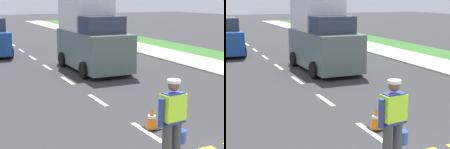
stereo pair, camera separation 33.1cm
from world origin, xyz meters
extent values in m
plane|color=#333335|center=(0.00, 21.00, 0.00)|extent=(96.00, 96.00, 0.00)
cube|color=#B2ADA3|center=(7.20, 10.00, 0.00)|extent=(2.40, 72.00, 0.14)
cube|color=silver|center=(0.00, 2.70, 0.01)|extent=(0.14, 1.40, 0.01)
cube|color=silver|center=(0.00, 5.70, 0.01)|extent=(0.14, 1.40, 0.01)
cube|color=silver|center=(0.00, 8.70, 0.01)|extent=(0.14, 1.40, 0.01)
cube|color=silver|center=(0.00, 11.70, 0.01)|extent=(0.14, 1.40, 0.01)
cube|color=silver|center=(0.00, 14.70, 0.01)|extent=(0.14, 1.40, 0.01)
cube|color=silver|center=(0.00, 17.70, 0.01)|extent=(0.14, 1.40, 0.01)
cube|color=silver|center=(0.00, 20.70, 0.01)|extent=(0.14, 1.40, 0.01)
cube|color=silver|center=(0.00, 23.70, 0.01)|extent=(0.14, 1.40, 0.01)
cube|color=silver|center=(0.00, 26.70, 0.01)|extent=(0.14, 1.40, 0.01)
cube|color=silver|center=(0.00, 29.70, 0.01)|extent=(0.14, 1.40, 0.01)
cube|color=silver|center=(0.00, 32.70, 0.01)|extent=(0.14, 1.40, 0.01)
cylinder|color=#383D4C|center=(-0.52, 1.11, 0.41)|extent=(0.18, 0.18, 0.82)
cylinder|color=#383D4C|center=(-0.28, 1.14, 0.41)|extent=(0.18, 0.18, 0.82)
cube|color=navy|center=(-0.40, 1.13, 1.12)|extent=(0.42, 0.28, 0.60)
cube|color=#A5EA33|center=(-0.40, 1.13, 1.14)|extent=(0.49, 0.33, 0.51)
cylinder|color=navy|center=(-0.68, 1.10, 1.07)|extent=(0.11, 0.11, 0.55)
cylinder|color=navy|center=(-0.12, 1.16, 1.07)|extent=(0.11, 0.11, 0.55)
sphere|color=brown|center=(-0.40, 1.13, 1.56)|extent=(0.22, 0.22, 0.22)
cylinder|color=silver|center=(-0.40, 1.13, 1.64)|extent=(0.26, 0.26, 0.06)
cylinder|color=#2347B7|center=(-0.11, 1.26, 0.45)|extent=(0.26, 0.26, 0.26)
cube|color=black|center=(0.23, 2.86, 0.01)|extent=(0.36, 0.36, 0.03)
cone|color=orange|center=(0.23, 2.86, 0.29)|extent=(0.30, 0.30, 0.52)
cylinder|color=white|center=(0.23, 2.86, 0.31)|extent=(0.20, 0.20, 0.06)
cube|color=slate|center=(1.70, 10.22, 0.96)|extent=(1.90, 4.60, 1.56)
cube|color=#2D3847|center=(1.70, 9.41, 2.09)|extent=(1.67, 1.61, 0.70)
cube|color=silver|center=(1.70, 11.02, 2.64)|extent=(1.81, 2.53, 1.80)
cylinder|color=black|center=(0.73, 11.64, 0.34)|extent=(0.22, 0.68, 0.68)
cylinder|color=black|center=(2.67, 11.64, 0.34)|extent=(0.22, 0.68, 0.68)
cylinder|color=black|center=(0.73, 8.79, 0.34)|extent=(0.22, 0.68, 0.68)
cylinder|color=black|center=(2.67, 8.79, 0.34)|extent=(0.22, 0.68, 0.68)
cylinder|color=black|center=(-1.05, 15.26, 0.34)|extent=(0.22, 0.68, 0.68)
cylinder|color=black|center=(-1.05, 17.80, 0.34)|extent=(0.22, 0.68, 0.68)
camera|label=1|loc=(-4.17, -4.13, 3.14)|focal=56.44mm
camera|label=2|loc=(-3.87, -4.26, 3.14)|focal=56.44mm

